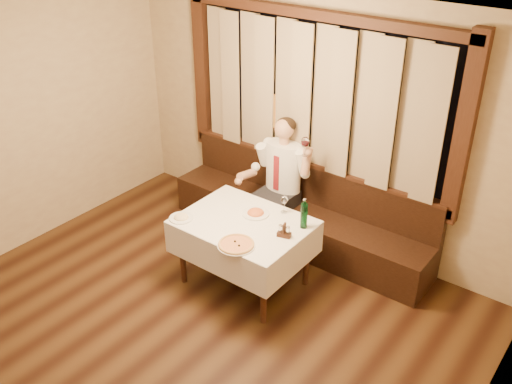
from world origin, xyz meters
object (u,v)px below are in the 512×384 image
Objects in this scene: seated_man at (280,173)px; pasta_cream at (181,216)px; pasta_red at (256,211)px; cruet_caddy at (284,232)px; banquette at (299,217)px; pizza at (236,244)px; dining_table at (244,230)px; green_bottle at (304,215)px.

pasta_cream is at bearing -103.69° from seated_man.
pasta_red is at bearing -72.87° from seated_man.
pasta_red is at bearing 145.21° from cruet_caddy.
banquette reaches higher than pasta_red.
cruet_caddy reaches higher than pizza.
seated_man is (-0.69, 0.92, 0.04)m from cruet_caddy.
dining_table is at bearing 166.54° from cruet_caddy.
banquette reaches higher than pizza.
seated_man reaches higher than green_bottle.
pasta_red reaches higher than pasta_cream.
dining_table is 4.59× the size of pasta_red.
pasta_red reaches higher than dining_table.
dining_table is 0.98m from seated_man.
pasta_red is (0.01, 0.18, 0.14)m from dining_table.
green_bottle reaches higher than pasta_red.
cruet_caddy is (0.26, 0.40, 0.03)m from pizza.
pasta_cream is at bearing -147.50° from dining_table.
pizza is 2.49× the size of cruet_caddy.
pasta_red is 0.49m from cruet_caddy.
green_bottle is at bearing 9.65° from pasta_red.
cruet_caddy is at bearing 19.51° from pasta_cream.
green_bottle is (1.06, 0.60, 0.10)m from pasta_cream.
pasta_cream is at bearing -150.36° from green_bottle.
pasta_red is at bearing -170.35° from green_bottle.
green_bottle is at bearing 29.64° from pasta_cream.
green_bottle reaches higher than cruet_caddy.
seated_man is (-0.23, 0.76, 0.05)m from pasta_red.
seated_man reaches higher than cruet_caddy.
pasta_red is at bearing 43.54° from pasta_cream.
cruet_caddy is (0.47, -1.01, 0.50)m from banquette.
green_bottle is at bearing -41.63° from seated_man.
pasta_red is 0.88× the size of green_bottle.
pasta_red is at bearing -89.18° from banquette.
banquette reaches higher than cruet_caddy.
green_bottle reaches higher than pasta_cream.
pizza is 1.38m from seated_man.
pasta_cream is 1.22m from green_bottle.
pizza is 0.24× the size of seated_man.
banquette is 22.41× the size of cruet_caddy.
pasta_red reaches higher than pizza.
seated_man reaches higher than pizza.
pasta_cream is 0.76× the size of green_bottle.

